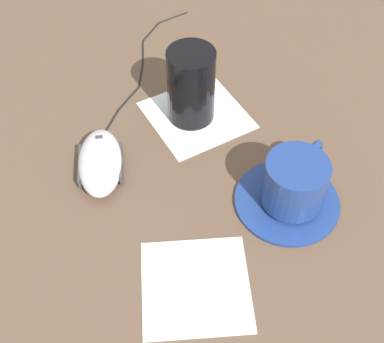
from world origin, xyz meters
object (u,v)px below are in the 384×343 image
at_px(computer_mouse, 100,162).
at_px(coffee_cup, 296,181).
at_px(saucer, 287,200).
at_px(drinking_glass, 191,86).

bearing_deg(computer_mouse, coffee_cup, -151.11).
xyz_separation_m(coffee_cup, computer_mouse, (0.22, 0.12, -0.03)).
relative_size(saucer, computer_mouse, 1.09).
bearing_deg(drinking_glass, computer_mouse, 81.63).
distance_m(computer_mouse, drinking_glass, 0.16).
xyz_separation_m(coffee_cup, drinking_glass, (0.20, -0.03, 0.02)).
xyz_separation_m(saucer, drinking_glass, (0.19, -0.04, 0.05)).
relative_size(computer_mouse, drinking_glass, 1.11).
relative_size(saucer, coffee_cup, 1.24).
distance_m(saucer, drinking_glass, 0.20).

